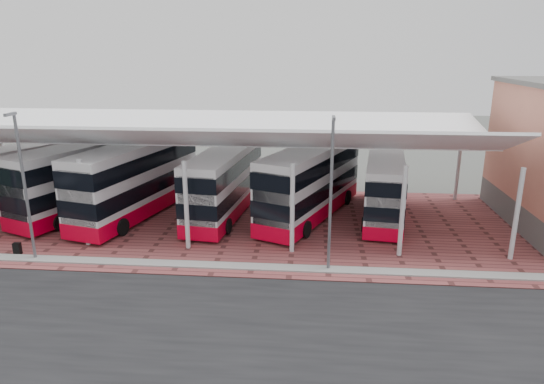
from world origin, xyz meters
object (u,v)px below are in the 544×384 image
object	(u,v)px
bus_4	(311,183)
bus_0	(0,182)
bus_1	(87,178)
bus_5	(384,187)
bus_2	(137,180)
bus_3	(225,183)

from	to	relation	value
bus_4	bus_0	bearing A→B (deg)	-155.16
bus_1	bus_4	size ratio (longest dim) A/B	1.01
bus_0	bus_5	distance (m)	26.64
bus_0	bus_2	size ratio (longest dim) A/B	0.86
bus_0	bus_2	xyz separation A→B (m)	(9.76, 0.22, 0.30)
bus_3	bus_2	bearing A→B (deg)	-168.98
bus_5	bus_3	bearing A→B (deg)	-169.62
bus_5	bus_2	bearing A→B (deg)	-169.24
bus_4	bus_3	bearing A→B (deg)	-156.06
bus_0	bus_1	xyz separation A→B (m)	(6.01, 0.64, 0.23)
bus_1	bus_3	xyz separation A→B (m)	(9.76, -0.02, -0.15)
bus_1	bus_5	distance (m)	20.61
bus_2	bus_5	xyz separation A→B (m)	(16.85, 0.92, -0.36)
bus_0	bus_3	bearing A→B (deg)	27.05
bus_0	bus_5	xyz separation A→B (m)	(26.61, 1.14, -0.06)
bus_1	bus_3	bearing A→B (deg)	21.41
bus_4	bus_5	distance (m)	4.98
bus_2	bus_5	bearing A→B (deg)	17.35
bus_0	bus_4	world-z (taller)	bus_4
bus_5	bus_0	bearing A→B (deg)	-169.92
bus_0	bus_2	bearing A→B (deg)	26.08
bus_2	bus_4	distance (m)	11.91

